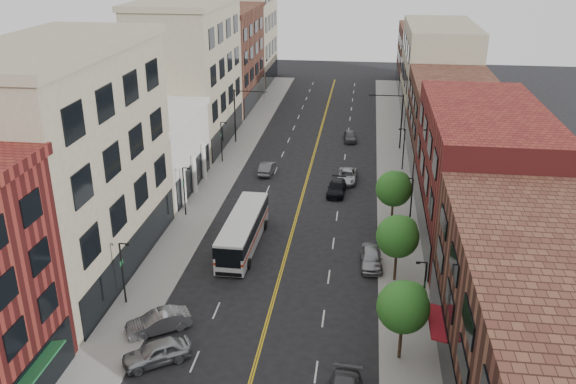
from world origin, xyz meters
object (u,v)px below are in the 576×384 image
at_px(car_angle_a, 157,352).
at_px(car_lane_behind, 267,168).
at_px(city_bus, 243,229).
at_px(car_angle_b, 158,322).
at_px(car_parked_far, 371,258).
at_px(car_lane_a, 337,188).
at_px(car_lane_b, 347,176).
at_px(car_lane_c, 350,136).

height_order(car_angle_a, car_lane_behind, car_angle_a).
height_order(city_bus, car_angle_a, city_bus).
relative_size(car_angle_b, car_parked_far, 1.01).
distance_m(car_angle_a, car_lane_a, 31.71).
xyz_separation_m(city_bus, car_angle_b, (-3.41, -13.33, -0.98)).
height_order(city_bus, car_lane_behind, city_bus).
relative_size(car_lane_behind, car_lane_b, 0.88).
bearing_deg(car_lane_b, city_bus, -114.29).
height_order(car_angle_a, car_angle_b, car_angle_a).
relative_size(car_angle_a, car_lane_a, 0.97).
height_order(car_angle_a, car_lane_a, car_angle_a).
height_order(car_angle_b, car_lane_a, car_angle_b).
bearing_deg(car_lane_c, car_angle_b, -110.05).
height_order(car_angle_b, car_parked_far, car_parked_far).
relative_size(car_parked_far, car_lane_a, 0.97).
relative_size(city_bus, car_lane_behind, 2.81).
relative_size(city_bus, car_lane_a, 2.51).
xyz_separation_m(car_parked_far, car_lane_behind, (-12.29, 20.65, -0.08)).
relative_size(car_angle_b, car_lane_a, 0.98).
relative_size(car_angle_a, car_lane_c, 1.10).
bearing_deg(car_lane_b, car_lane_behind, 174.17).
relative_size(car_angle_b, car_lane_b, 0.96).
distance_m(car_angle_b, car_lane_b, 32.90).
bearing_deg(car_lane_b, car_lane_a, -101.91).
xyz_separation_m(car_lane_a, car_lane_c, (0.76, 19.02, 0.02)).
distance_m(car_parked_far, car_lane_c, 34.61).
distance_m(car_lane_behind, car_lane_a, 9.97).
relative_size(car_angle_a, car_lane_behind, 1.08).
height_order(car_lane_b, car_lane_c, car_lane_c).
distance_m(car_angle_b, car_lane_a, 28.94).
bearing_deg(car_lane_a, car_lane_b, 79.25).
xyz_separation_m(car_angle_b, car_lane_c, (11.78, 45.79, -0.05)).
relative_size(car_lane_a, car_lane_c, 1.14).
distance_m(car_lane_behind, car_lane_c, 16.66).
bearing_deg(car_lane_c, car_parked_far, -90.62).
bearing_deg(car_parked_far, car_angle_a, -136.27).
bearing_deg(car_parked_far, car_lane_a, 100.77).
height_order(car_angle_a, car_lane_c, car_angle_a).
distance_m(city_bus, car_parked_far, 11.61).
bearing_deg(car_lane_c, car_lane_a, -97.91).
xyz_separation_m(car_angle_a, car_angle_b, (-1.01, 3.33, -0.02)).
xyz_separation_m(city_bus, car_angle_a, (-2.40, -16.66, -0.96)).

